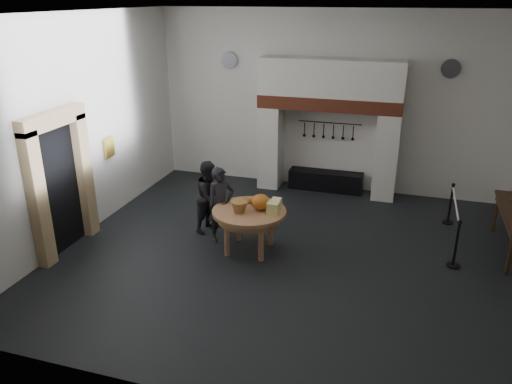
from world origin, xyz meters
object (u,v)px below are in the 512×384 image
(work_table, at_px, (249,212))
(visitor_near, at_px, (221,205))
(iron_range, at_px, (326,181))
(barrier_post_near, at_px, (456,245))
(visitor_far, at_px, (210,196))
(barrier_post_far, at_px, (450,205))

(work_table, relative_size, visitor_near, 0.91)
(iron_range, distance_m, work_table, 3.90)
(iron_range, distance_m, barrier_post_near, 4.41)
(barrier_post_near, bearing_deg, visitor_far, 178.34)
(barrier_post_far, bearing_deg, visitor_far, -159.52)
(iron_range, xyz_separation_m, visitor_far, (-1.98, -3.10, 0.53))
(iron_range, relative_size, barrier_post_near, 2.11)
(iron_range, xyz_separation_m, visitor_near, (-1.58, -3.50, 0.54))
(work_table, bearing_deg, barrier_post_near, 7.48)
(visitor_far, relative_size, barrier_post_far, 1.73)
(iron_range, bearing_deg, visitor_far, -122.60)
(iron_range, xyz_separation_m, work_table, (-0.89, -3.75, 0.59))
(iron_range, bearing_deg, work_table, -103.40)
(barrier_post_near, height_order, barrier_post_far, same)
(visitor_near, bearing_deg, barrier_post_far, -19.34)
(work_table, xyz_separation_m, visitor_near, (-0.69, 0.25, -0.05))
(visitor_near, height_order, barrier_post_near, visitor_near)
(visitor_near, xyz_separation_m, barrier_post_near, (4.57, 0.26, -0.34))
(work_table, relative_size, barrier_post_far, 1.61)
(visitor_far, bearing_deg, work_table, -105.54)
(barrier_post_near, bearing_deg, barrier_post_far, 90.00)
(work_table, bearing_deg, barrier_post_far, 32.89)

